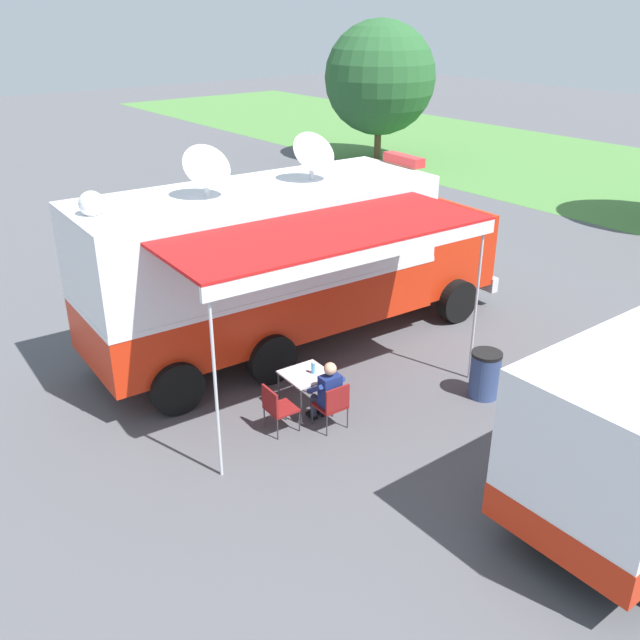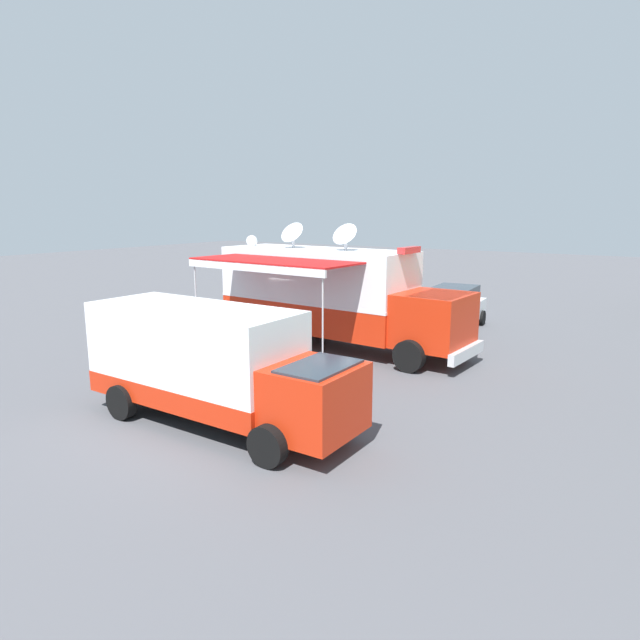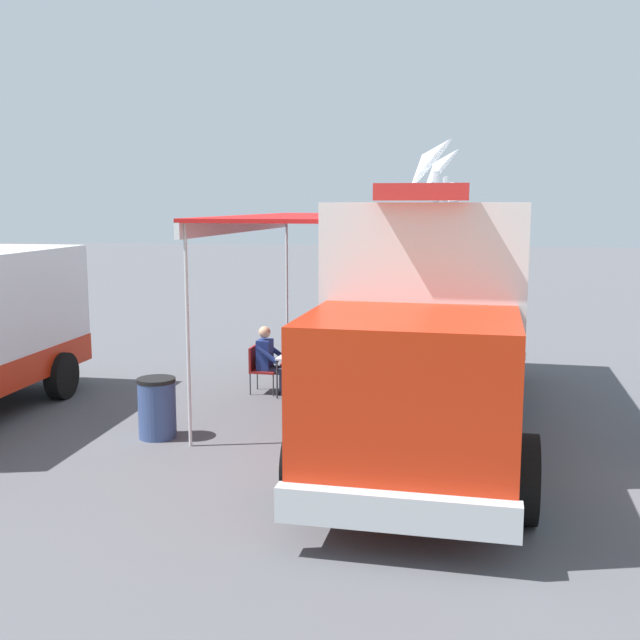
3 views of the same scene
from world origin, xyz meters
The scene contains 11 objects.
ground_plane centered at (0.00, 0.00, 0.00)m, with size 100.00×100.00×0.00m, color #515156.
lot_stripe centered at (-3.84, 1.28, 0.00)m, with size 0.12×4.80×0.01m, color silver.
command_truck centered at (0.08, 0.75, 1.95)m, with size 5.20×9.62×4.53m.
folding_table centered at (2.45, -0.70, 0.67)m, with size 0.85×0.85×0.73m.
water_bottle centered at (2.51, -0.59, 0.83)m, with size 0.07×0.07×0.22m.
folding_chair_at_table centered at (3.25, -0.73, 0.51)m, with size 0.51×0.51×0.87m.
folding_chair_beside_table centered at (2.72, -1.55, 0.51)m, with size 0.51×0.51×0.87m.
seated_responder centered at (3.07, -0.72, 0.65)m, with size 0.68×0.57×1.25m.
trash_bin centered at (4.13, 2.20, 0.46)m, with size 0.57×0.57×0.91m.
car_behind_truck centered at (-5.30, 3.32, 0.88)m, with size 4.31×2.22×1.76m.
tree_far_left centered at (-13.36, 15.47, 3.67)m, with size 5.07×5.07×6.20m.
Camera 1 is at (11.13, -7.19, 6.74)m, focal length 38.89 mm.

